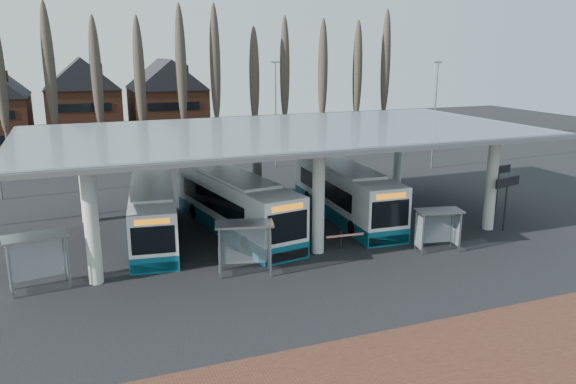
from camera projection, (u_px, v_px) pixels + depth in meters
name	position (u px, v px, depth m)	size (l,w,h in m)	color
ground	(337.00, 267.00, 29.75)	(140.00, 140.00, 0.00)	black
station_canopy	(283.00, 140.00, 35.59)	(32.00, 16.00, 6.34)	silver
poplar_row	(197.00, 75.00, 57.44)	(45.10, 1.10, 14.50)	#473D33
townhouse_row	(38.00, 99.00, 62.57)	(36.80, 10.30, 12.25)	brown
lamp_post_b	(276.00, 113.00, 54.05)	(0.80, 0.16, 10.17)	slate
lamp_post_c	(435.00, 113.00, 53.52)	(0.80, 0.16, 10.17)	slate
bus_0	(153.00, 213.00, 34.17)	(4.08, 12.03, 3.28)	white
bus_1	(234.00, 204.00, 35.53)	(4.93, 13.36, 3.64)	white
bus_2	(344.00, 193.00, 38.53)	(3.40, 13.02, 3.58)	white
shelter_0	(36.00, 249.00, 26.76)	(3.12, 1.91, 2.71)	gray
shelter_1	(244.00, 236.00, 28.61)	(3.21, 2.15, 2.73)	gray
shelter_2	(437.00, 220.00, 31.97)	(2.81, 1.79, 2.42)	gray
info_sign_0	(507.00, 186.00, 35.10)	(2.29, 0.74, 3.49)	black
info_sign_1	(499.00, 173.00, 39.61)	(2.20, 0.44, 3.29)	black
barrier	(344.00, 236.00, 31.99)	(2.26, 0.69, 1.13)	black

